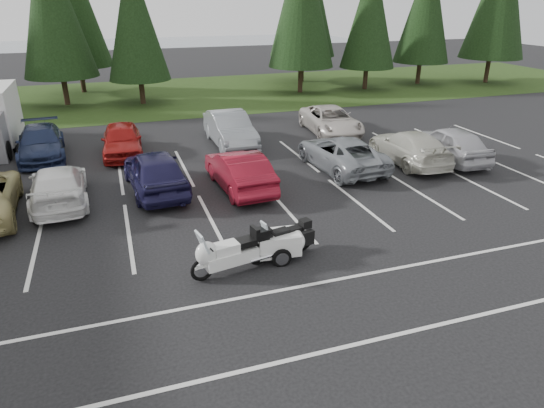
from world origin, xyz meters
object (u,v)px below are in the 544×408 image
(car_near_3, at_px, (58,186))
(car_near_4, at_px, (155,171))
(car_far_1, at_px, (41,143))
(car_near_6, at_px, (341,153))
(car_near_8, at_px, (450,143))
(car_near_5, at_px, (239,171))
(adventure_motorcycle, at_px, (284,236))
(car_far_2, at_px, (122,140))
(car_near_7, at_px, (409,147))
(cargo_trailer, at_px, (278,245))
(car_far_4, at_px, (331,120))
(touring_motorcycle, at_px, (231,249))
(car_far_3, at_px, (230,129))

(car_near_3, xyz_separation_m, car_near_4, (3.43, 0.10, 0.14))
(car_far_1, bearing_deg, car_near_6, -29.36)
(car_near_8, bearing_deg, car_near_5, 6.34)
(car_near_3, relative_size, car_far_1, 0.97)
(car_near_6, bearing_deg, car_near_5, 7.26)
(car_near_4, height_order, adventure_motorcycle, car_near_4)
(car_far_1, height_order, car_far_2, car_far_2)
(car_near_4, relative_size, car_near_8, 1.05)
(adventure_motorcycle, bearing_deg, car_far_2, 95.68)
(car_near_4, height_order, car_near_5, car_near_4)
(car_near_5, bearing_deg, car_near_7, -178.62)
(cargo_trailer, height_order, adventure_motorcycle, adventure_motorcycle)
(car_near_7, bearing_deg, car_near_8, 174.42)
(car_near_6, distance_m, car_far_4, 5.91)
(car_near_3, bearing_deg, cargo_trailer, 131.60)
(car_near_5, relative_size, car_far_4, 0.89)
(touring_motorcycle, bearing_deg, cargo_trailer, 1.99)
(car_near_8, distance_m, adventure_motorcycle, 11.85)
(car_near_7, bearing_deg, car_far_2, -20.49)
(car_near_5, distance_m, touring_motorcycle, 6.24)
(car_far_2, relative_size, car_far_4, 0.86)
(car_near_5, distance_m, car_near_7, 8.11)
(car_near_4, bearing_deg, car_far_4, -155.07)
(car_near_4, bearing_deg, car_far_3, -133.70)
(car_near_6, bearing_deg, car_near_3, -2.23)
(cargo_trailer, bearing_deg, car_near_7, 41.41)
(car_near_7, height_order, car_near_8, car_near_8)
(car_near_4, relative_size, car_far_3, 0.97)
(car_near_6, distance_m, adventure_motorcycle, 8.20)
(car_near_5, height_order, car_near_8, car_near_8)
(car_near_3, xyz_separation_m, adventure_motorcycle, (6.36, -6.28, -0.04))
(car_near_5, distance_m, car_far_3, 6.11)
(car_near_5, height_order, car_far_4, car_near_5)
(car_near_7, distance_m, car_far_3, 8.72)
(car_far_1, bearing_deg, car_near_8, -23.90)
(car_near_4, bearing_deg, car_near_7, 175.09)
(car_near_3, bearing_deg, car_near_6, 178.46)
(car_near_7, relative_size, cargo_trailer, 2.80)
(cargo_trailer, bearing_deg, car_near_8, 34.78)
(car_near_3, bearing_deg, car_near_5, 171.41)
(car_near_8, xyz_separation_m, adventure_motorcycle, (-10.19, -6.04, -0.14))
(car_near_8, bearing_deg, car_far_2, -17.48)
(car_far_1, distance_m, touring_motorcycle, 13.99)
(car_near_8, relative_size, car_far_4, 0.90)
(car_near_5, xyz_separation_m, car_far_1, (-7.66, 6.75, -0.04))
(car_near_5, bearing_deg, adventure_motorcycle, 84.54)
(car_near_5, bearing_deg, car_near_8, 178.79)
(car_near_3, height_order, adventure_motorcycle, car_near_3)
(car_near_5, height_order, car_far_1, car_near_5)
(car_far_1, height_order, touring_motorcycle, touring_motorcycle)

